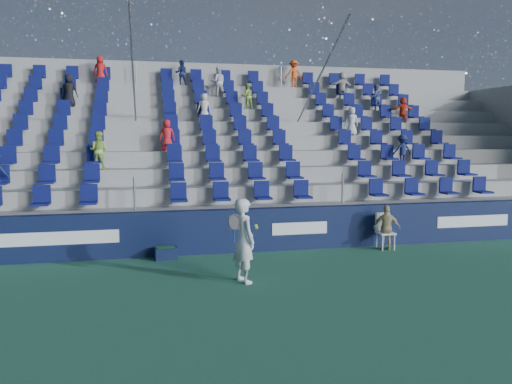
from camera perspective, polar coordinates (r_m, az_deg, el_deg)
The scene contains 7 objects.
ground at distance 11.02m, azimuth 2.13°, elevation -10.48°, with size 70.00×70.00×0.00m, color #2F6E4E.
sponsor_wall at distance 13.86m, azimuth -1.11°, elevation -4.38°, with size 24.00×0.32×1.20m.
grandstand at distance 18.66m, azimuth -4.18°, elevation 3.18°, with size 24.00×8.17×6.63m.
tennis_player at distance 10.94m, azimuth -1.43°, elevation -5.54°, with size 0.73×0.79×1.86m.
line_judge_chair at distance 14.67m, azimuth 14.43°, elevation -4.05°, with size 0.45×0.46×1.02m.
line_judge at distance 14.52m, azimuth 14.71°, elevation -3.96°, with size 0.74×0.31×1.27m, color tan.
ball_bin at distance 13.31m, azimuth -10.28°, elevation -6.81°, with size 0.62×0.45×0.32m.
Camera 1 is at (-2.64, -10.20, 3.22)m, focal length 35.00 mm.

